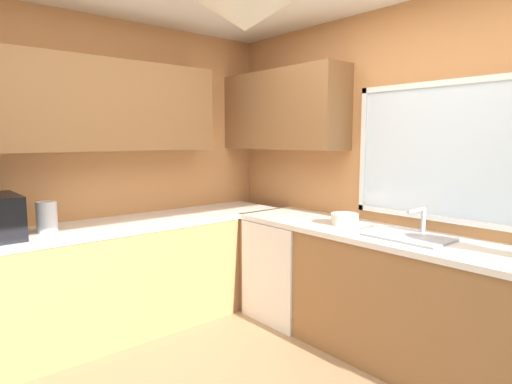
# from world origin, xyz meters

# --- Properties ---
(room_shell) EXTENTS (4.00, 3.37, 2.58)m
(room_shell) POSITION_xyz_m (-0.82, 0.50, 1.80)
(room_shell) COLOR #C6844C
(room_shell) RESTS_ON ground_plane
(counter_run_left) EXTENTS (0.65, 2.98, 0.89)m
(counter_run_left) POSITION_xyz_m (-1.63, 0.00, 0.45)
(counter_run_left) COLOR olive
(counter_run_left) RESTS_ON ground_plane
(counter_run_back) EXTENTS (3.09, 0.65, 0.89)m
(counter_run_back) POSITION_xyz_m (0.21, 1.32, 0.45)
(counter_run_back) COLOR olive
(counter_run_back) RESTS_ON ground_plane
(dishwasher) EXTENTS (0.60, 0.60, 0.85)m
(dishwasher) POSITION_xyz_m (-0.97, 1.29, 0.42)
(dishwasher) COLOR white
(dishwasher) RESTS_ON ground_plane
(kettle) EXTENTS (0.14, 0.14, 0.22)m
(kettle) POSITION_xyz_m (-1.61, -0.49, 1.00)
(kettle) COLOR #B7B7BC
(kettle) RESTS_ON counter_run_left
(sink_assembly) EXTENTS (0.52, 0.40, 0.19)m
(sink_assembly) POSITION_xyz_m (0.12, 1.32, 0.90)
(sink_assembly) COLOR #9EA0A5
(sink_assembly) RESTS_ON counter_run_back
(bowl) EXTENTS (0.21, 0.21, 0.09)m
(bowl) POSITION_xyz_m (-0.42, 1.32, 0.94)
(bowl) COLOR beige
(bowl) RESTS_ON counter_run_back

